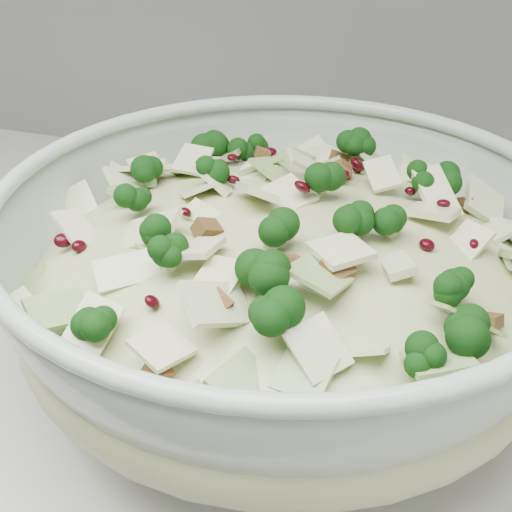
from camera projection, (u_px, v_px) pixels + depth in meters
The scene contains 2 objects.
mixing_bowl at pixel (285, 290), 0.50m from camera, with size 0.46×0.46×0.16m.
salad at pixel (285, 259), 0.48m from camera, with size 0.46×0.46×0.16m.
Camera 1 is at (0.58, 1.20, 1.26)m, focal length 50.00 mm.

